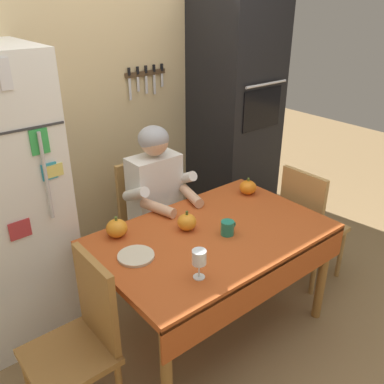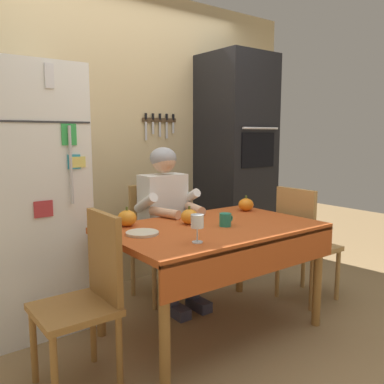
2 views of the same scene
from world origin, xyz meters
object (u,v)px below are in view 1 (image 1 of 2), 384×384
(wine_glass, at_px, (199,258))
(pumpkin_small, at_px, (187,222))
(dining_table, at_px, (215,246))
(serving_tray, at_px, (136,256))
(chair_left_side, at_px, (82,337))
(chair_right_side, at_px, (307,222))
(coffee_mug, at_px, (228,228))
(wall_oven, at_px, (234,119))
(pumpkin_large, at_px, (117,228))
(seated_person, at_px, (161,198))
(chair_behind_person, at_px, (147,216))
(pumpkin_medium, at_px, (248,187))

(wine_glass, bearing_deg, pumpkin_small, 58.65)
(dining_table, xyz_separation_m, serving_tray, (-0.49, 0.10, 0.09))
(chair_left_side, distance_m, chair_right_side, 1.80)
(chair_right_side, distance_m, coffee_mug, 0.89)
(wall_oven, height_order, pumpkin_large, wall_oven)
(pumpkin_large, distance_m, pumpkin_small, 0.42)
(seated_person, height_order, serving_tray, seated_person)
(chair_left_side, relative_size, wine_glass, 5.77)
(wall_oven, relative_size, chair_behind_person, 2.26)
(chair_left_side, distance_m, pumpkin_medium, 1.50)
(pumpkin_medium, bearing_deg, wine_glass, -149.97)
(seated_person, relative_size, pumpkin_large, 9.65)
(seated_person, xyz_separation_m, pumpkin_large, (-0.49, -0.25, 0.06))
(seated_person, relative_size, pumpkin_small, 9.98)
(coffee_mug, xyz_separation_m, pumpkin_large, (-0.52, 0.40, 0.01))
(coffee_mug, distance_m, pumpkin_medium, 0.58)
(coffee_mug, bearing_deg, serving_tray, 165.50)
(seated_person, bearing_deg, serving_tray, -136.00)
(coffee_mug, bearing_deg, pumpkin_small, 127.84)
(chair_left_side, bearing_deg, chair_behind_person, 41.18)
(wine_glass, bearing_deg, dining_table, 36.70)
(serving_tray, bearing_deg, coffee_mug, -14.50)
(wall_oven, height_order, chair_behind_person, wall_oven)
(pumpkin_medium, xyz_separation_m, pumpkin_small, (-0.64, -0.11, 0.00))
(chair_left_side, bearing_deg, chair_right_side, -0.25)
(wine_glass, bearing_deg, seated_person, 66.52)
(wall_oven, xyz_separation_m, dining_table, (-1.05, -0.92, -0.39))
(dining_table, height_order, pumpkin_large, pumpkin_large)
(pumpkin_medium, relative_size, serving_tray, 0.61)
(wall_oven, relative_size, pumpkin_large, 16.29)
(chair_behind_person, bearing_deg, serving_tray, -127.02)
(pumpkin_large, height_order, pumpkin_small, pumpkin_large)
(wine_glass, bearing_deg, chair_behind_person, 70.40)
(dining_table, height_order, chair_behind_person, chair_behind_person)
(chair_right_side, relative_size, pumpkin_large, 7.21)
(coffee_mug, bearing_deg, chair_right_side, 1.02)
(wall_oven, distance_m, serving_tray, 1.78)
(chair_right_side, relative_size, coffee_mug, 8.74)
(chair_right_side, distance_m, serving_tray, 1.42)
(pumpkin_large, xyz_separation_m, pumpkin_medium, (1.01, -0.09, -0.00))
(chair_behind_person, height_order, seated_person, seated_person)
(serving_tray, bearing_deg, dining_table, -11.14)
(pumpkin_large, bearing_deg, pumpkin_medium, -5.23)
(chair_left_side, bearing_deg, coffee_mug, -1.37)
(chair_right_side, xyz_separation_m, coffee_mug, (-0.84, -0.02, 0.27))
(wine_glass, distance_m, pumpkin_large, 0.62)
(chair_right_side, bearing_deg, dining_table, 178.08)
(wall_oven, xyz_separation_m, chair_right_side, (-0.15, -0.95, -0.54))
(wine_glass, bearing_deg, pumpkin_large, 101.04)
(chair_right_side, distance_m, pumpkin_medium, 0.53)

